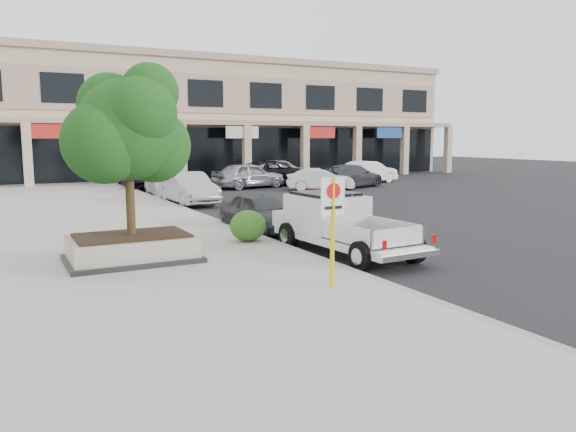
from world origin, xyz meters
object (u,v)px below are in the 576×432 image
at_px(planter, 132,248).
at_px(curb_car_c, 168,182).
at_px(curb_car_d, 142,177).
at_px(lot_car_a, 248,175).
at_px(pickup_truck, 346,225).
at_px(lot_car_e, 282,170).
at_px(planter_tree, 132,130).
at_px(lot_car_c, 351,176).
at_px(lot_car_f, 368,172).
at_px(no_parking_sign, 333,217).
at_px(lot_car_d, 275,173).
at_px(lot_car_b, 320,180).
at_px(curb_car_a, 261,212).
at_px(curb_car_b, 189,188).

height_order(planter, curb_car_c, curb_car_c).
height_order(curb_car_d, lot_car_a, lot_car_a).
distance_m(pickup_truck, lot_car_e, 26.30).
bearing_deg(planter_tree, lot_car_c, 42.62).
bearing_deg(lot_car_f, curb_car_d, 64.49).
bearing_deg(curb_car_d, lot_car_a, -22.74).
distance_m(no_parking_sign, lot_car_a, 24.73).
bearing_deg(no_parking_sign, lot_car_c, 55.12).
xyz_separation_m(planter_tree, pickup_truck, (5.45, -1.43, -2.58)).
distance_m(no_parking_sign, curb_car_d, 26.45).
distance_m(curb_car_c, lot_car_a, 6.16).
distance_m(curb_car_d, lot_car_d, 8.73).
relative_size(planter, lot_car_f, 0.67).
height_order(lot_car_b, lot_car_e, lot_car_e).
bearing_deg(lot_car_b, lot_car_a, 66.98).
bearing_deg(lot_car_c, lot_car_d, 21.29).
bearing_deg(planter_tree, lot_car_f, 42.01).
xyz_separation_m(curb_car_a, lot_car_c, (12.29, 12.66, 0.08)).
height_order(pickup_truck, lot_car_a, pickup_truck).
relative_size(planter, lot_car_d, 0.54).
relative_size(curb_car_c, lot_car_d, 0.85).
bearing_deg(pickup_truck, curb_car_d, 87.24).
distance_m(planter, lot_car_b, 21.17).
xyz_separation_m(curb_car_a, lot_car_f, (15.31, 15.04, 0.12)).
xyz_separation_m(lot_car_b, lot_car_c, (2.85, 0.83, 0.08)).
distance_m(no_parking_sign, lot_car_c, 25.19).
distance_m(curb_car_c, curb_car_d, 5.13).
bearing_deg(lot_car_f, curb_car_a, 121.27).
bearing_deg(lot_car_b, pickup_truck, 175.10).
relative_size(planter_tree, lot_car_a, 0.83).
xyz_separation_m(curb_car_b, lot_car_f, (15.16, 6.31, 0.01)).
distance_m(lot_car_d, lot_car_e, 3.52).
height_order(planter_tree, curb_car_d, planter_tree).
xyz_separation_m(curb_car_d, lot_car_b, (9.30, -6.52, -0.06)).
distance_m(no_parking_sign, curb_car_c, 21.38).
height_order(curb_car_d, lot_car_f, lot_car_f).
height_order(curb_car_c, lot_car_b, curb_car_c).
distance_m(lot_car_b, lot_car_f, 6.70).
xyz_separation_m(planter, no_parking_sign, (3.10, -4.52, 1.16)).
bearing_deg(lot_car_d, planter_tree, 149.24).
bearing_deg(curb_car_b, curb_car_a, -92.67).
distance_m(curb_car_a, lot_car_a, 16.50).
bearing_deg(lot_car_e, pickup_truck, 176.47).
height_order(planter_tree, lot_car_d, planter_tree).
xyz_separation_m(lot_car_a, lot_car_c, (6.11, -2.63, -0.07)).
xyz_separation_m(planter, lot_car_d, (13.89, 20.03, 0.35)).
bearing_deg(curb_car_a, no_parking_sign, -112.01).
height_order(curb_car_b, curb_car_d, curb_car_b).
height_order(curb_car_c, lot_car_a, lot_car_a).
relative_size(lot_car_b, lot_car_f, 0.86).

